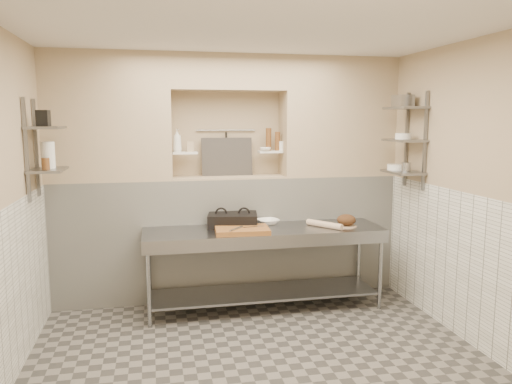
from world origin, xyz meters
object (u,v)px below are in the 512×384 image
object	(u,v)px
prep_table	(264,252)
panini_press	(233,220)
cutting_board	(242,230)
mixing_bowl	(268,222)
bread_loaf	(346,220)
jug_left	(48,155)
bowl_alcove	(265,149)
bottle_soap	(177,140)
rolling_pin	(324,224)

from	to	relation	value
prep_table	panini_press	size ratio (longest dim) A/B	4.37
cutting_board	prep_table	bearing A→B (deg)	22.86
mixing_bowl	bread_loaf	size ratio (longest dim) A/B	1.16
jug_left	panini_press	bearing A→B (deg)	9.19
bread_loaf	bowl_alcove	size ratio (longest dim) A/B	1.58
bottle_soap	cutting_board	bearing A→B (deg)	-47.22
panini_press	bread_loaf	xyz separation A→B (m)	(1.23, -0.27, 0.00)
prep_table	jug_left	bearing A→B (deg)	-177.53
prep_table	panini_press	xyz separation A→B (m)	(-0.32, 0.20, 0.33)
bottle_soap	rolling_pin	bearing A→B (deg)	-21.83
bottle_soap	bowl_alcove	world-z (taller)	bottle_soap
rolling_pin	bowl_alcove	bearing A→B (deg)	132.64
cutting_board	jug_left	xyz separation A→B (m)	(-1.88, 0.02, 0.81)
jug_left	rolling_pin	bearing A→B (deg)	0.66
cutting_board	rolling_pin	world-z (taller)	rolling_pin
bottle_soap	bowl_alcove	distance (m)	1.02
jug_left	cutting_board	bearing A→B (deg)	-0.59
prep_table	jug_left	world-z (taller)	jug_left
mixing_bowl	bottle_soap	size ratio (longest dim) A/B	0.93
cutting_board	bottle_soap	xyz separation A→B (m)	(-0.62, 0.67, 0.92)
cutting_board	rolling_pin	size ratio (longest dim) A/B	1.25
panini_press	jug_left	world-z (taller)	jug_left
panini_press	prep_table	bearing A→B (deg)	-22.68
bread_loaf	bottle_soap	xyz separation A→B (m)	(-1.80, 0.63, 0.87)
bread_loaf	prep_table	bearing A→B (deg)	175.96
panini_press	rolling_pin	xyz separation A→B (m)	(0.98, -0.26, -0.04)
mixing_bowl	bowl_alcove	world-z (taller)	bowl_alcove
bottle_soap	panini_press	bearing A→B (deg)	-31.99
cutting_board	jug_left	world-z (taller)	jug_left
cutting_board	bottle_soap	size ratio (longest dim) A/B	2.16
bread_loaf	jug_left	distance (m)	3.15
panini_press	bread_loaf	bearing A→B (deg)	-2.17
prep_table	mixing_bowl	xyz separation A→B (m)	(0.10, 0.23, 0.29)
cutting_board	jug_left	size ratio (longest dim) A/B	2.21
jug_left	prep_table	bearing A→B (deg)	2.47
mixing_bowl	jug_left	size ratio (longest dim) A/B	0.95
panini_press	rolling_pin	distance (m)	1.01
bowl_alcove	jug_left	bearing A→B (deg)	-164.86
panini_press	jug_left	bearing A→B (deg)	-160.71
prep_table	mixing_bowl	bearing A→B (deg)	67.82
bottle_soap	bowl_alcove	bearing A→B (deg)	-2.22
panini_press	rolling_pin	bearing A→B (deg)	-4.98
panini_press	cutting_board	xyz separation A→B (m)	(0.05, -0.32, -0.05)
cutting_board	bread_loaf	xyz separation A→B (m)	(1.18, 0.05, 0.05)
rolling_pin	bread_loaf	distance (m)	0.26
rolling_pin	bottle_soap	bearing A→B (deg)	158.17
rolling_pin	bowl_alcove	world-z (taller)	bowl_alcove
panini_press	jug_left	distance (m)	2.00
prep_table	cutting_board	xyz separation A→B (m)	(-0.27, -0.11, 0.28)
mixing_bowl	cutting_board	bearing A→B (deg)	-136.21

